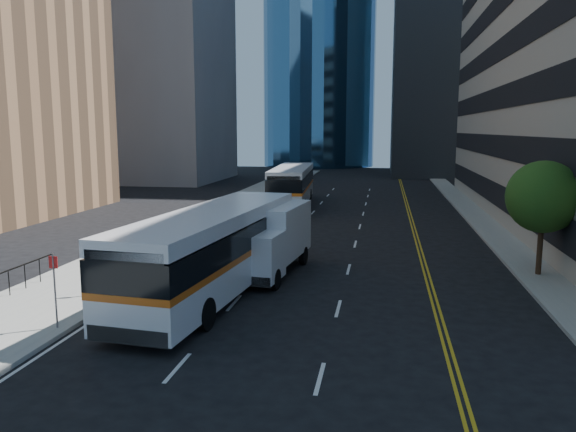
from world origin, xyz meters
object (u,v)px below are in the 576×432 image
(street_tree, at_px, (543,197))
(bus_front, at_px, (214,249))
(bus_rear, at_px, (292,184))
(box_truck, at_px, (271,239))

(street_tree, bearing_deg, bus_front, -160.11)
(bus_front, relative_size, bus_rear, 1.02)
(bus_front, distance_m, bus_rear, 26.86)
(bus_front, bearing_deg, street_tree, 25.56)
(bus_front, xyz_separation_m, bus_rear, (-1.26, 26.83, -0.03))
(street_tree, height_order, bus_rear, street_tree)
(box_truck, bearing_deg, street_tree, 12.93)
(bus_rear, height_order, box_truck, bus_rear)
(box_truck, bearing_deg, bus_front, -107.58)
(bus_rear, xyz_separation_m, box_truck, (2.85, -23.26, -0.21))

